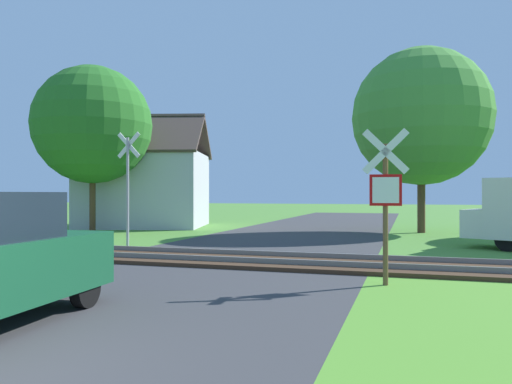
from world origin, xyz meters
TOP-DOWN VIEW (x-y plane):
  - road_asphalt at (0.00, 2.00)m, footprint 7.37×80.00m
  - rail_track at (0.00, 8.55)m, footprint 60.00×2.60m
  - stop_sign_near at (4.10, 6.26)m, footprint 0.88×0.17m
  - crossing_sign_far at (-4.43, 11.05)m, footprint 0.88×0.14m
  - house at (-8.90, 20.10)m, footprint 7.57×7.06m
  - tree_left at (-9.54, 16.34)m, footprint 5.47×5.47m
  - tree_right at (5.06, 19.95)m, footprint 6.15×6.15m

SIDE VIEW (x-z plane):
  - road_asphalt at x=0.00m, z-range 0.00..0.01m
  - rail_track at x=0.00m, z-range -0.05..0.17m
  - stop_sign_near at x=4.10m, z-range 0.21..3.21m
  - house at x=-8.90m, z-range -0.89..5.11m
  - crossing_sign_far at x=-4.43m, z-range 0.28..4.09m
  - tree_left at x=-9.54m, z-range 1.10..8.79m
  - tree_right at x=5.06m, z-range 1.06..9.34m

